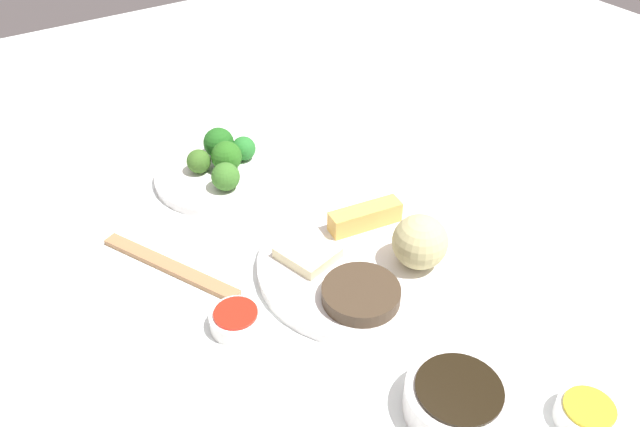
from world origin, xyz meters
TOP-DOWN VIEW (x-y plane):
  - tabletop at (0.00, 0.00)m, footprint 2.20×2.20m
  - main_plate at (-0.05, -0.00)m, footprint 0.28×0.28m
  - rice_scoop at (0.01, -0.04)m, footprint 0.07×0.07m
  - spring_roll at (-0.00, 0.06)m, footprint 0.11×0.04m
  - crab_rangoon_wonton at (-0.10, 0.04)m, footprint 0.08×0.08m
  - stir_fry_heap at (-0.09, -0.06)m, footprint 0.10×0.10m
  - broccoli_plate at (-0.11, 0.30)m, footprint 0.22×0.22m
  - broccoli_floret_0 at (-0.14, 0.31)m, footprint 0.04×0.04m
  - broccoli_floret_1 at (-0.10, 0.30)m, footprint 0.05×0.05m
  - broccoli_floret_2 at (-0.12, 0.25)m, footprint 0.04×0.04m
  - broccoli_floret_3 at (-0.09, 0.34)m, footprint 0.05×0.05m
  - broccoli_floret_4 at (-0.06, 0.31)m, footprint 0.04×0.04m
  - soy_sauce_bowl at (-0.10, -0.23)m, footprint 0.11×0.11m
  - soy_sauce_bowl_liquid at (-0.10, -0.23)m, footprint 0.09×0.09m
  - sauce_ramekin_sweet_and_sour at (-0.23, 0.00)m, footprint 0.06×0.06m
  - sauce_ramekin_sweet_and_sour_liquid at (-0.23, 0.00)m, footprint 0.05×0.05m
  - sauce_ramekin_hot_mustard at (0.01, -0.32)m, footprint 0.06×0.06m
  - sauce_ramekin_hot_mustard_liquid at (0.01, -0.32)m, footprint 0.05×0.05m
  - chopsticks_pair at (-0.26, 0.14)m, footprint 0.12×0.21m

SIDE VIEW (x-z plane):
  - tabletop at x=0.00m, z-range 0.00..0.02m
  - chopsticks_pair at x=-0.26m, z-range 0.02..0.03m
  - broccoli_plate at x=-0.11m, z-range 0.02..0.03m
  - main_plate at x=-0.05m, z-range 0.02..0.04m
  - sauce_ramekin_sweet_and_sour at x=-0.23m, z-range 0.02..0.04m
  - sauce_ramekin_hot_mustard at x=0.01m, z-range 0.02..0.04m
  - soy_sauce_bowl at x=-0.10m, z-range 0.02..0.06m
  - sauce_ramekin_sweet_and_sour_liquid at x=-0.23m, z-range 0.04..0.05m
  - sauce_ramekin_hot_mustard_liquid at x=0.01m, z-range 0.04..0.05m
  - crab_rangoon_wonton at x=-0.10m, z-range 0.04..0.05m
  - stir_fry_heap at x=-0.09m, z-range 0.04..0.05m
  - spring_roll at x=0.00m, z-range 0.04..0.07m
  - broccoli_floret_0 at x=-0.14m, z-range 0.03..0.07m
  - broccoli_floret_4 at x=-0.06m, z-range 0.03..0.07m
  - broccoli_floret_2 at x=-0.12m, z-range 0.03..0.08m
  - soy_sauce_bowl_liquid at x=-0.10m, z-range 0.06..0.06m
  - broccoli_floret_1 at x=-0.10m, z-range 0.03..0.08m
  - broccoli_floret_3 at x=-0.09m, z-range 0.03..0.08m
  - rice_scoop at x=0.01m, z-range 0.04..0.11m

